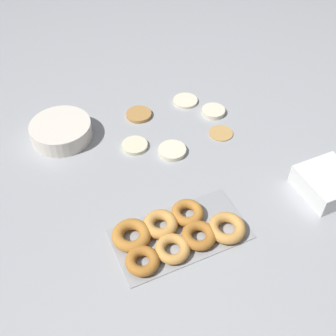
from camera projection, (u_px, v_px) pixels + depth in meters
ground_plane at (174, 154)px, 1.37m from camera, size 3.00×3.00×0.00m
pancake_0 at (185, 101)px, 1.56m from camera, size 0.09×0.09×0.01m
pancake_1 at (173, 150)px, 1.37m from camera, size 0.09×0.09×0.02m
pancake_2 at (135, 146)px, 1.39m from camera, size 0.09×0.09×0.01m
pancake_3 at (213, 111)px, 1.51m from camera, size 0.08×0.08×0.02m
pancake_4 at (139, 114)px, 1.50m from camera, size 0.09×0.09×0.01m
pancake_5 at (221, 133)px, 1.44m from camera, size 0.08×0.08×0.01m
donut_tray at (176, 234)px, 1.13m from camera, size 0.36×0.19×0.04m
batter_bowl at (61, 131)px, 1.41m from camera, size 0.20×0.20×0.06m
container_stack at (327, 183)px, 1.24m from camera, size 0.15×0.16×0.06m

